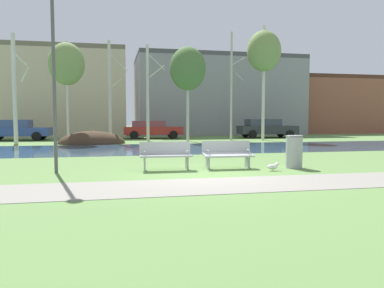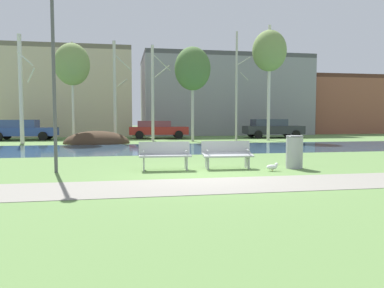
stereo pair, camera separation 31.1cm
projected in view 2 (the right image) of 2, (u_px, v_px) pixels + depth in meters
name	position (u px, v px, depth m)	size (l,w,h in m)	color
ground_plane	(166.00, 148.00, 20.33)	(120.00, 120.00, 0.00)	#5B7F42
paved_path_strip	(219.00, 185.00, 8.94)	(60.00, 2.13, 0.01)	gray
river_band	(167.00, 148.00, 19.77)	(80.00, 7.10, 0.01)	#33516B
soil_mound	(97.00, 144.00, 23.53)	(4.11, 2.46, 1.62)	#423021
bench_left	(165.00, 155.00, 11.55)	(1.61, 0.61, 0.87)	#9EA0A3
bench_right	(227.00, 154.00, 11.91)	(1.61, 0.61, 0.87)	#9EA0A3
trash_bin	(294.00, 151.00, 11.95)	(0.55, 0.55, 1.05)	#999B9E
seagull	(272.00, 167.00, 11.35)	(0.41, 0.15, 0.25)	white
streetlamp	(53.00, 50.00, 10.80)	(0.32, 0.32, 5.38)	#4C4C51
birch_far_left	(21.00, 88.00, 23.22)	(1.02, 1.68, 6.80)	beige
birch_left	(72.00, 65.00, 24.35)	(2.28, 2.28, 6.56)	beige
birch_center_left	(115.00, 91.00, 24.98)	(1.28, 2.01, 6.74)	#BCB7A8
birch_center	(153.00, 92.00, 25.78)	(1.35, 2.41, 6.63)	beige
birch_center_right	(193.00, 69.00, 25.42)	(2.46, 2.46, 6.45)	#BCB7A8
birch_right	(237.00, 86.00, 26.76)	(1.07, 1.87, 7.76)	#BCB7A8
birch_far_right	(269.00, 51.00, 26.62)	(2.43, 2.43, 8.22)	beige
parked_van_nearest_blue	(23.00, 129.00, 27.28)	(4.65, 2.12, 1.49)	#2D4793
parked_sedan_second_red	(157.00, 129.00, 29.54)	(4.66, 2.12, 1.39)	maroon
parked_hatch_third_dark	(272.00, 128.00, 30.52)	(4.82, 2.27, 1.53)	#282B30
building_beige_block	(69.00, 93.00, 35.07)	(11.47, 7.82, 7.89)	#BCAD8E
building_grey_warehouse	(222.00, 96.00, 38.39)	(16.12, 9.02, 7.68)	gray
building_brick_low	(349.00, 105.00, 41.35)	(11.78, 6.95, 6.08)	brown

